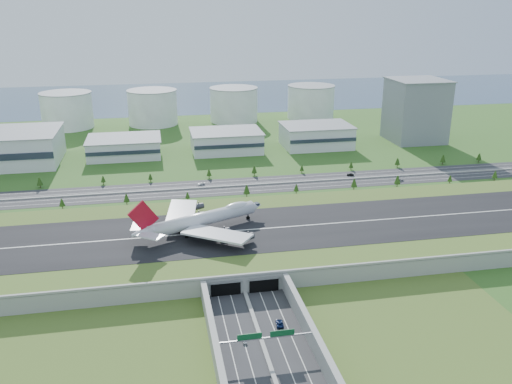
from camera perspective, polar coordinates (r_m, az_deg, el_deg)
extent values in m
plane|color=#245119|center=(286.76, -2.87, -5.66)|extent=(1200.00, 1200.00, 0.00)
cube|color=#999A94|center=(285.08, -2.89, -4.93)|extent=(520.00, 100.00, 8.00)
cube|color=#3E551D|center=(283.43, -2.90, -4.18)|extent=(520.00, 100.00, 0.16)
cube|color=black|center=(283.37, -2.90, -4.15)|extent=(520.00, 58.00, 0.12)
cube|color=silver|center=(283.34, -2.90, -4.14)|extent=(520.00, 0.90, 0.02)
cube|color=#999A94|center=(239.22, -1.21, -8.73)|extent=(520.00, 1.20, 1.20)
cube|color=#28282B|center=(194.15, 2.01, -19.31)|extent=(34.00, 120.00, 0.12)
cube|color=#999A94|center=(193.91, 2.01, -19.22)|extent=(1.60, 120.00, 0.90)
cube|color=#999A94|center=(197.14, -4.06, -17.22)|extent=(2.40, 100.00, 8.00)
cube|color=#999A94|center=(203.47, 6.58, -15.99)|extent=(2.40, 100.00, 8.00)
cube|color=black|center=(240.05, -3.20, -10.13)|extent=(13.00, 1.20, 6.00)
cube|color=black|center=(242.50, 0.84, -9.77)|extent=(13.00, 1.20, 6.00)
cylinder|color=gray|center=(201.39, -4.48, -16.51)|extent=(0.70, 0.70, 7.00)
cylinder|color=gray|center=(207.85, 6.37, -15.30)|extent=(0.70, 0.70, 7.00)
cube|color=gray|center=(201.64, 1.06, -15.11)|extent=(38.00, 0.50, 0.50)
cube|color=#0C4C23|center=(199.81, -0.68, -14.98)|extent=(9.00, 0.30, 2.40)
cube|color=#0C4C23|center=(201.89, 2.79, -14.60)|extent=(9.00, 0.30, 2.40)
cube|color=#28282B|center=(374.35, -4.93, 0.44)|extent=(560.00, 36.00, 0.12)
cylinder|color=#3D2819|center=(356.54, -19.70, -1.47)|extent=(0.50, 0.50, 2.33)
cone|color=#1A3C10|center=(355.55, -19.76, -1.02)|extent=(3.63, 3.63, 4.67)
cylinder|color=#3D2819|center=(352.17, -13.45, -1.08)|extent=(0.50, 0.50, 2.50)
cone|color=#1A3C10|center=(351.09, -13.49, -0.59)|extent=(3.88, 3.88, 4.99)
cylinder|color=#3D2819|center=(352.16, -7.21, -0.72)|extent=(0.50, 0.50, 2.03)
cone|color=#1A3C10|center=(351.28, -7.22, -0.33)|extent=(3.15, 3.15, 4.05)
cylinder|color=#3D2819|center=(356.14, -0.99, -0.26)|extent=(0.50, 0.50, 2.87)
cone|color=#1A3C10|center=(354.92, -0.99, 0.29)|extent=(4.46, 4.46, 5.73)
cylinder|color=#3D2819|center=(363.17, 4.26, 0.03)|extent=(0.50, 0.50, 2.28)
cone|color=#1A3C10|center=(362.22, 4.27, 0.47)|extent=(3.54, 3.54, 4.56)
cylinder|color=#3D2819|center=(375.32, 10.26, 0.46)|extent=(0.50, 0.50, 2.78)
cone|color=#1A3C10|center=(374.19, 10.29, 0.97)|extent=(4.32, 4.32, 5.55)
cylinder|color=#3D2819|center=(387.48, 14.63, 0.75)|extent=(0.50, 0.50, 2.91)
cone|color=#1A3C10|center=(386.34, 14.68, 1.27)|extent=(4.53, 4.53, 5.82)
cylinder|color=#3D2819|center=(405.92, 19.71, 1.01)|extent=(0.50, 0.50, 2.15)
cone|color=#1A3C10|center=(405.11, 19.76, 1.38)|extent=(3.34, 3.34, 4.30)
cylinder|color=#3D2819|center=(424.42, 23.80, 1.29)|extent=(0.50, 0.50, 2.53)
cone|color=#1A3C10|center=(423.52, 23.86, 1.70)|extent=(3.94, 3.94, 5.06)
cylinder|color=#3D2819|center=(401.19, -21.77, 0.59)|extent=(0.50, 0.50, 2.71)
cone|color=#1A3C10|center=(400.16, -21.83, 1.06)|extent=(4.21, 4.21, 5.42)
cylinder|color=#3D2819|center=(395.05, -15.76, 0.95)|extent=(0.50, 0.50, 2.19)
cone|color=#1A3C10|center=(394.21, -15.80, 1.33)|extent=(3.40, 3.40, 4.37)
cylinder|color=#3D2819|center=(393.33, -11.04, 1.24)|extent=(0.50, 0.50, 2.05)
cone|color=#1A3C10|center=(392.53, -11.06, 1.60)|extent=(3.18, 3.18, 4.09)
cylinder|color=#3D2819|center=(394.99, -4.96, 1.64)|extent=(0.50, 0.50, 2.37)
cone|color=#1A3C10|center=(394.08, -4.97, 2.05)|extent=(3.68, 3.68, 4.73)
cylinder|color=#3D2819|center=(399.49, -0.18, 1.93)|extent=(0.50, 0.50, 2.58)
cone|color=#1A3C10|center=(398.51, -0.18, 2.39)|extent=(4.01, 4.01, 5.16)
cylinder|color=#3D2819|center=(407.54, 4.84, 2.18)|extent=(0.50, 0.50, 2.02)
cone|color=#1A3C10|center=(406.78, 4.85, 2.53)|extent=(3.14, 3.14, 4.04)
cylinder|color=#3D2819|center=(419.37, 9.96, 2.46)|extent=(0.50, 0.50, 2.17)
cone|color=#1A3C10|center=(418.58, 9.99, 2.82)|extent=(3.38, 3.38, 4.34)
cylinder|color=#3D2819|center=(433.83, 14.64, 2.72)|extent=(0.50, 0.50, 2.59)
cone|color=#1A3C10|center=(432.93, 14.67, 3.14)|extent=(4.03, 4.03, 5.18)
cylinder|color=#3D2819|center=(451.34, 19.05, 2.93)|extent=(0.50, 0.50, 2.77)
cone|color=#1A3C10|center=(450.41, 19.10, 3.36)|extent=(4.30, 4.30, 5.53)
cylinder|color=#3D2819|center=(467.47, 22.39, 3.06)|extent=(0.50, 0.50, 2.65)
cone|color=#1A3C10|center=(466.61, 22.44, 3.46)|extent=(4.12, 4.12, 5.30)
cube|color=silver|center=(462.37, -13.68, 4.62)|extent=(58.00, 42.00, 15.00)
cube|color=silver|center=(465.29, -3.16, 5.36)|extent=(58.00, 42.00, 17.00)
cube|color=silver|center=(481.91, 6.35, 5.89)|extent=(58.00, 42.00, 19.00)
cube|color=gray|center=(518.28, 16.46, 8.21)|extent=(46.00, 46.00, 55.00)
cylinder|color=silver|center=(583.09, -19.27, 8.10)|extent=(50.00, 50.00, 35.00)
cylinder|color=silver|center=(576.83, -10.82, 8.72)|extent=(50.00, 50.00, 35.00)
cylinder|color=silver|center=(583.03, -2.35, 9.16)|extent=(50.00, 50.00, 35.00)
cylinder|color=silver|center=(601.30, 5.79, 9.39)|extent=(50.00, 50.00, 35.00)
cube|color=#354D66|center=(748.12, -8.17, 9.91)|extent=(1200.00, 260.00, 0.06)
cylinder|color=silver|center=(282.67, -5.68, -2.86)|extent=(59.55, 31.35, 7.08)
cone|color=silver|center=(298.77, -0.12, -1.51)|extent=(10.94, 10.03, 7.08)
cone|color=silver|center=(269.54, -11.87, -4.25)|extent=(12.97, 10.92, 7.08)
ellipsoid|color=silver|center=(291.63, -2.09, -1.52)|extent=(16.03, 11.11, 4.35)
cube|color=silver|center=(267.01, -4.12, -4.45)|extent=(35.52, 30.60, 1.75)
cube|color=silver|center=(297.66, -7.81, -2.01)|extent=(19.06, 34.91, 1.75)
cylinder|color=#38383D|center=(275.83, -3.35, -4.18)|extent=(6.60, 5.35, 3.32)
cylinder|color=#38383D|center=(269.57, -0.83, -4.73)|extent=(6.60, 5.35, 3.32)
cylinder|color=#38383D|center=(297.15, -6.02, -2.47)|extent=(6.60, 5.35, 3.32)
cylinder|color=#38383D|center=(309.97, -6.06, -1.53)|extent=(6.60, 5.35, 3.32)
cube|color=silver|center=(263.46, -11.04, -4.55)|extent=(13.73, 12.55, 0.66)
cube|color=silver|center=(275.73, -12.26, -3.52)|extent=(7.93, 12.82, 0.66)
cube|color=#B30C21|center=(266.71, -11.78, -2.54)|extent=(14.84, 7.24, 16.58)
cylinder|color=black|center=(298.51, -0.85, -2.72)|extent=(2.10, 0.77, 2.10)
cylinder|color=black|center=(280.14, -6.08, -4.38)|extent=(2.10, 0.77, 2.10)
cylinder|color=black|center=(285.90, -6.77, -3.90)|extent=(2.10, 0.77, 2.10)
cylinder|color=black|center=(277.36, -7.29, -4.68)|extent=(2.10, 0.77, 2.10)
cylinder|color=black|center=(283.18, -7.95, -4.19)|extent=(2.10, 0.77, 2.10)
imported|color=silver|center=(211.38, -1.21, -15.40)|extent=(1.68, 3.96, 1.33)
imported|color=#0D1B42|center=(220.98, 2.50, -13.64)|extent=(3.50, 6.41, 1.70)
imported|color=black|center=(404.29, 9.91, 1.80)|extent=(5.50, 3.84, 1.72)
imported|color=#B5B5BA|center=(400.38, 14.90, 1.24)|extent=(6.08, 3.53, 1.59)
imported|color=white|center=(380.35, -5.80, 0.85)|extent=(5.60, 3.07, 1.54)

